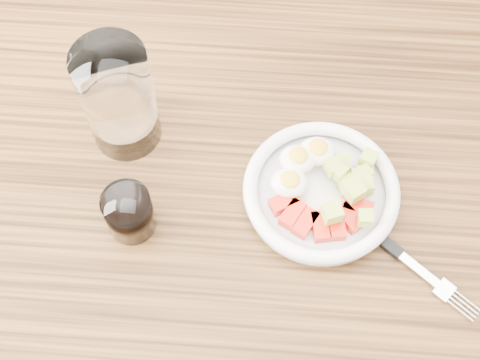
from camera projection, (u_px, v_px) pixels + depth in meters
name	position (u px, v px, depth m)	size (l,w,h in m)	color
ground	(244.00, 334.00, 1.60)	(4.00, 4.00, 0.00)	brown
dining_table	(246.00, 225.00, 1.00)	(1.50, 0.90, 0.77)	brown
bowl	(321.00, 189.00, 0.89)	(0.21, 0.21, 0.05)	white
fork	(386.00, 244.00, 0.87)	(0.19, 0.15, 0.01)	black
water_glass	(118.00, 98.00, 0.88)	(0.10, 0.10, 0.17)	white
coffee_glass	(129.00, 213.00, 0.86)	(0.06, 0.06, 0.07)	white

